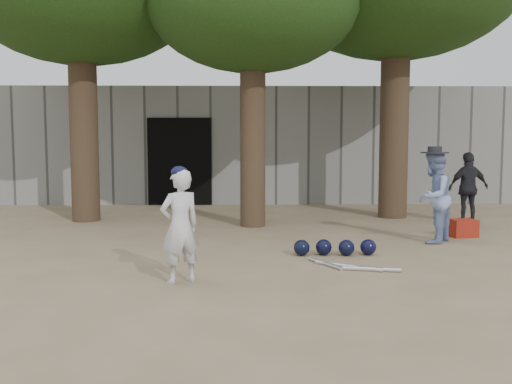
{
  "coord_description": "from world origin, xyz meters",
  "views": [
    {
      "loc": [
        0.45,
        -6.63,
        1.65
      ],
      "look_at": [
        0.6,
        1.0,
        0.95
      ],
      "focal_mm": 40.0,
      "sensor_mm": 36.0,
      "label": 1
    }
  ],
  "objects_px": {
    "boy_player": "(180,226)",
    "spectator_blue": "(433,197)",
    "spectator_dark": "(468,188)",
    "red_bag": "(463,228)"
  },
  "relations": [
    {
      "from": "boy_player",
      "to": "spectator_blue",
      "type": "xyz_separation_m",
      "value": [
        3.76,
        2.51,
        0.08
      ]
    },
    {
      "from": "spectator_dark",
      "to": "spectator_blue",
      "type": "bearing_deg",
      "value": 48.33
    },
    {
      "from": "boy_player",
      "to": "spectator_blue",
      "type": "bearing_deg",
      "value": -177.44
    },
    {
      "from": "spectator_dark",
      "to": "boy_player",
      "type": "bearing_deg",
      "value": 33.6
    },
    {
      "from": "spectator_dark",
      "to": "red_bag",
      "type": "height_order",
      "value": "spectator_dark"
    },
    {
      "from": "red_bag",
      "to": "spectator_dark",
      "type": "bearing_deg",
      "value": 66.31
    },
    {
      "from": "boy_player",
      "to": "spectator_dark",
      "type": "bearing_deg",
      "value": -169.17
    },
    {
      "from": "spectator_blue",
      "to": "spectator_dark",
      "type": "bearing_deg",
      "value": -176.04
    },
    {
      "from": "boy_player",
      "to": "spectator_dark",
      "type": "height_order",
      "value": "spectator_dark"
    },
    {
      "from": "spectator_blue",
      "to": "spectator_dark",
      "type": "relative_size",
      "value": 1.05
    }
  ]
}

